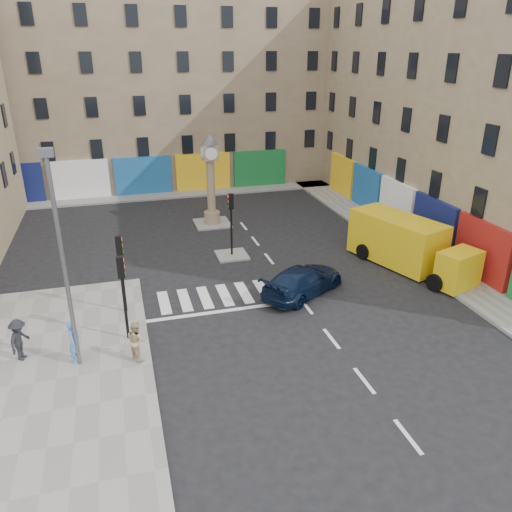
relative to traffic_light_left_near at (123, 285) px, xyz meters
name	(u,v)px	position (x,y,z in m)	size (l,w,h in m)	color
ground	(314,316)	(8.30, -0.20, -2.62)	(120.00, 120.00, 0.00)	black
sidewalk_left	(57,381)	(-2.70, -2.20, -2.55)	(7.00, 16.00, 0.15)	gray
sidewalk_right	(378,228)	(17.00, 9.80, -2.55)	(2.60, 30.00, 0.15)	gray
sidewalk_far	(170,194)	(4.30, 22.00, -2.55)	(32.00, 2.40, 0.15)	gray
island_near	(232,255)	(6.30, 7.80, -2.56)	(1.80, 1.80, 0.12)	gray
island_far	(212,223)	(6.30, 13.80, -2.56)	(2.40, 2.40, 0.12)	gray
building_right	(476,104)	(23.30, 9.80, 5.38)	(10.00, 30.00, 16.00)	tan
building_far	(156,84)	(4.30, 27.80, 5.88)	(32.00, 10.00, 17.00)	gray
traffic_light_left_near	(123,285)	(0.00, 0.00, 0.00)	(0.28, 0.22, 3.70)	black
traffic_light_left_far	(121,262)	(0.00, 2.40, 0.00)	(0.28, 0.22, 3.70)	black
traffic_light_island	(231,214)	(6.30, 7.80, -0.03)	(0.28, 0.22, 3.70)	black
lamp_post	(62,253)	(-1.90, -1.40, 2.17)	(0.50, 0.25, 8.30)	#595B60
clock_pillar	(211,174)	(6.30, 13.80, 0.93)	(1.20, 1.20, 6.10)	tan
navy_sedan	(303,281)	(8.61, 2.11, -1.90)	(2.01, 4.95, 1.44)	black
yellow_van	(407,244)	(15.32, 3.67, -1.27)	(4.44, 7.81, 2.72)	gold
pedestrian_blue	(74,342)	(-1.99, -1.22, -1.58)	(0.65, 0.43, 1.78)	#5A8BCE
pedestrian_tan	(136,340)	(0.30, -1.64, -1.66)	(0.78, 0.61, 1.61)	tan
pedestrian_dark	(19,340)	(-4.05, -0.45, -1.61)	(1.11, 0.64, 1.72)	black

